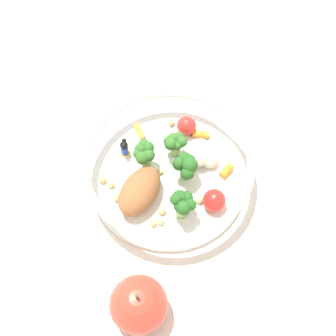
{
  "coord_description": "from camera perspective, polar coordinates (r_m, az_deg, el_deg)",
  "views": [
    {
      "loc": [
        -0.25,
        -0.21,
        0.66
      ],
      "look_at": [
        -0.01,
        0.01,
        0.03
      ],
      "focal_mm": 52.19,
      "sensor_mm": 36.0,
      "label": 1
    }
  ],
  "objects": [
    {
      "name": "loose_apple",
      "position": [
        0.64,
        -3.44,
        -15.64
      ],
      "size": [
        0.08,
        0.08,
        0.09
      ],
      "color": "#BC3828",
      "rests_on": "ground_plane"
    },
    {
      "name": "ground_plane",
      "position": [
        0.74,
        1.2,
        -1.37
      ],
      "size": [
        2.4,
        2.4,
        0.0
      ],
      "primitive_type": "plane",
      "color": "silver"
    },
    {
      "name": "food_container",
      "position": [
        0.71,
        0.07,
        -0.16
      ],
      "size": [
        0.25,
        0.25,
        0.07
      ],
      "color": "white",
      "rests_on": "ground_plane"
    }
  ]
}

